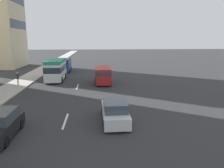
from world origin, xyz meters
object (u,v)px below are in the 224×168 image
Objects in this scene: car_fifth at (1,125)px; pedestrian_near_lamp at (18,78)px; van_third at (103,74)px; van_second at (65,64)px; minibus_sixth at (56,69)px; car_lead at (115,111)px.

car_fifth is 2.38× the size of pedestrian_near_lamp.
pedestrian_near_lamp is at bearing 96.02° from van_third.
car_fifth is at bearing 156.51° from van_third.
pedestrian_near_lamp is (-12.84, 4.35, -0.25)m from van_second.
minibus_sixth reaches higher than car_fifth.
van_second is at bearing 179.11° from minibus_sixth.
car_lead is 0.73× the size of minibus_sixth.
car_fifth is (-16.30, 7.08, -0.50)m from van_third.
car_fifth is at bearing 105.62° from car_lead.
van_third is (14.23, 0.33, 0.51)m from car_lead.
minibus_sixth is at bearing 23.03° from car_lead.
van_third is 7.49m from minibus_sixth.
van_second is at bearing 179.38° from car_fifth.
van_third reaches higher than car_fifth.
minibus_sixth is (19.13, -0.16, 0.93)m from car_fifth.
van_third is 11.20m from pedestrian_near_lamp.
pedestrian_near_lamp is at bearing -165.00° from car_fifth.
van_third is 1.17× the size of car_fifth.
van_second is at bearing -144.47° from pedestrian_near_lamp.
van_second is at bearing 15.37° from car_lead.
minibus_sixth is (-8.83, 0.14, 0.32)m from van_second.
pedestrian_near_lamp is (-4.01, 4.21, -0.57)m from minibus_sixth.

